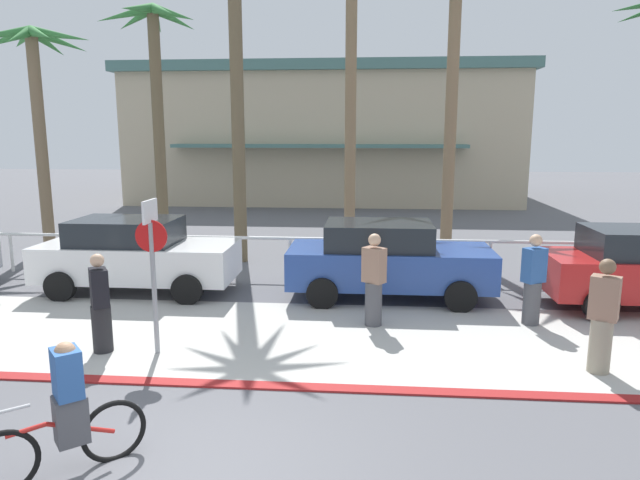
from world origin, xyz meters
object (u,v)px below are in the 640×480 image
palm_tree_4 (351,43)px  car_blue_2 (387,259)px  pedestrian_2 (374,284)px  stop_sign_bike_lane (152,255)px  cyclist_red_0 (65,413)px  pedestrian_3 (602,321)px  car_white_1 (136,254)px  palm_tree_1 (36,78)px  pedestrian_0 (101,308)px  pedestrian_1 (533,283)px  palm_tree_5 (452,57)px  palm_tree_2 (155,68)px

palm_tree_4 → car_blue_2: 8.50m
pedestrian_2 → palm_tree_4: bearing=95.1°
stop_sign_bike_lane → cyclist_red_0: (0.29, -3.34, -0.98)m
pedestrian_3 → car_white_1: bearing=156.5°
palm_tree_1 → pedestrian_0: bearing=-55.6°
palm_tree_4 → pedestrian_0: bearing=-110.5°
pedestrian_2 → pedestrian_3: 3.88m
palm_tree_1 → pedestrian_3: (13.58, -8.50, -4.39)m
cyclist_red_0 → pedestrian_1: pedestrian_1 is taller
pedestrian_1 → car_blue_2: bearing=149.3°
palm_tree_5 → pedestrian_1: bearing=-84.2°
palm_tree_4 → pedestrian_3: (4.13, -10.18, -5.53)m
palm_tree_2 → car_blue_2: size_ratio=1.71×
palm_tree_2 → car_white_1: palm_tree_2 is taller
car_white_1 → palm_tree_2: bearing=104.2°
palm_tree_1 → palm_tree_5: 12.49m
palm_tree_1 → car_blue_2: (10.49, -4.73, -4.35)m
palm_tree_2 → palm_tree_5: size_ratio=0.92×
cyclist_red_0 → pedestrian_0: 3.55m
pedestrian_0 → stop_sign_bike_lane: bearing=0.4°
car_blue_2 → pedestrian_1: (2.68, -1.59, -0.06)m
palm_tree_4 → car_blue_2: (1.04, -6.41, -5.49)m
stop_sign_bike_lane → palm_tree_5: (5.84, 9.05, 4.13)m
palm_tree_1 → car_blue_2: bearing=-24.3°
pedestrian_0 → pedestrian_3: pedestrian_3 is taller
stop_sign_bike_lane → car_white_1: stop_sign_bike_lane is taller
palm_tree_2 → pedestrian_2: palm_tree_2 is taller
palm_tree_1 → car_blue_2: 12.30m
stop_sign_bike_lane → palm_tree_1: palm_tree_1 is taller
palm_tree_4 → cyclist_red_0: palm_tree_4 is taller
palm_tree_2 → cyclist_red_0: palm_tree_2 is taller
palm_tree_5 → car_blue_2: 7.61m
palm_tree_1 → car_blue_2: size_ratio=1.53×
palm_tree_4 → pedestrian_0: 12.06m
palm_tree_4 → pedestrian_1: (3.72, -7.99, -5.54)m
palm_tree_2 → palm_tree_5: palm_tree_5 is taller
car_white_1 → pedestrian_1: bearing=-11.0°
palm_tree_5 → pedestrian_3: (1.12, -9.22, -4.97)m
car_blue_2 → palm_tree_2: bearing=141.4°
pedestrian_2 → stop_sign_bike_lane: bearing=-154.6°
stop_sign_bike_lane → palm_tree_1: 11.21m
palm_tree_5 → pedestrian_1: size_ratio=4.66×
cyclist_red_0 → pedestrian_3: 7.38m
palm_tree_5 → pedestrian_0: size_ratio=4.87×
palm_tree_2 → pedestrian_2: 11.24m
car_white_1 → pedestrian_2: (5.39, -1.95, -0.04)m
palm_tree_4 → car_blue_2: bearing=-80.7°
palm_tree_1 → pedestrian_3: bearing=-32.1°
cyclist_red_0 → palm_tree_2: bearing=105.7°
palm_tree_2 → pedestrian_0: bearing=-75.9°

